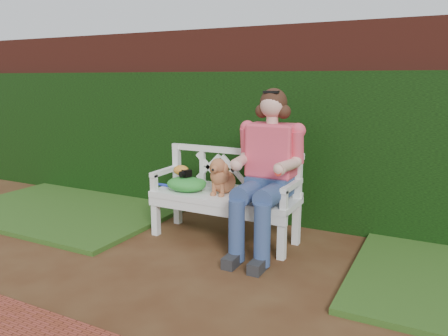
% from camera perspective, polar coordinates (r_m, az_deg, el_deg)
% --- Properties ---
extents(ground, '(60.00, 60.00, 0.00)m').
position_cam_1_polar(ground, '(3.76, -3.09, -14.02)').
color(ground, '#3E2010').
extents(brick_wall, '(10.00, 0.30, 2.20)m').
position_cam_1_polar(brick_wall, '(5.15, 7.55, 5.67)').
color(brick_wall, '#592118').
rests_on(brick_wall, ground).
extents(ivy_hedge, '(10.00, 0.18, 1.70)m').
position_cam_1_polar(ivy_hedge, '(4.97, 6.62, 2.58)').
color(ivy_hedge, '#143F0D').
rests_on(ivy_hedge, ground).
extents(grass_left, '(2.60, 2.00, 0.05)m').
position_cam_1_polar(grass_left, '(5.85, -19.23, -4.93)').
color(grass_left, '#1F420E').
rests_on(grass_left, ground).
extents(garden_bench, '(1.61, 0.67, 0.48)m').
position_cam_1_polar(garden_bench, '(4.48, 0.00, -6.40)').
color(garden_bench, white).
rests_on(garden_bench, ground).
extents(seated_woman, '(0.98, 1.09, 1.58)m').
position_cam_1_polar(seated_woman, '(4.13, 5.91, -0.12)').
color(seated_woman, '#DB396B').
rests_on(seated_woman, ground).
extents(dog, '(0.28, 0.37, 0.38)m').
position_cam_1_polar(dog, '(4.39, -0.21, -0.93)').
color(dog, brown).
rests_on(dog, garden_bench).
extents(tennis_racket, '(0.66, 0.40, 0.03)m').
position_cam_1_polar(tennis_racket, '(4.63, -5.21, -2.57)').
color(tennis_racket, silver).
rests_on(tennis_racket, garden_bench).
extents(green_bag, '(0.47, 0.39, 0.15)m').
position_cam_1_polar(green_bag, '(4.55, -4.94, -2.06)').
color(green_bag, '#348432').
rests_on(green_bag, garden_bench).
extents(camera_item, '(0.13, 0.12, 0.07)m').
position_cam_1_polar(camera_item, '(4.54, -5.04, -0.66)').
color(camera_item, black).
rests_on(camera_item, green_bag).
extents(baseball_glove, '(0.21, 0.17, 0.11)m').
position_cam_1_polar(baseball_glove, '(4.59, -5.62, -0.31)').
color(baseball_glove, orange).
rests_on(baseball_glove, green_bag).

